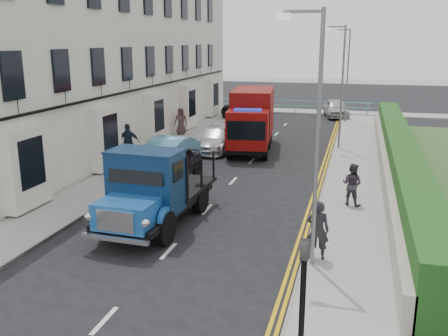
# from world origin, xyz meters

# --- Properties ---
(ground) EXTENTS (120.00, 120.00, 0.00)m
(ground) POSITION_xyz_m (0.00, 0.00, 0.00)
(ground) COLOR black
(ground) RESTS_ON ground
(pavement_west) EXTENTS (2.40, 38.00, 0.12)m
(pavement_west) POSITION_xyz_m (-5.20, 9.00, 0.06)
(pavement_west) COLOR gray
(pavement_west) RESTS_ON ground
(pavement_east) EXTENTS (2.60, 38.00, 0.12)m
(pavement_east) POSITION_xyz_m (5.30, 9.00, 0.06)
(pavement_east) COLOR gray
(pavement_east) RESTS_ON ground
(promenade) EXTENTS (30.00, 2.50, 0.12)m
(promenade) POSITION_xyz_m (0.00, 29.00, 0.06)
(promenade) COLOR gray
(promenade) RESTS_ON ground
(sea_plane) EXTENTS (120.00, 120.00, 0.00)m
(sea_plane) POSITION_xyz_m (0.00, 60.00, 0.00)
(sea_plane) COLOR slate
(sea_plane) RESTS_ON ground
(terrace_west) EXTENTS (6.31, 30.20, 14.25)m
(terrace_west) POSITION_xyz_m (-9.47, 13.00, 7.17)
(terrace_west) COLOR white
(terrace_west) RESTS_ON ground
(garden_east) EXTENTS (1.45, 28.00, 1.75)m
(garden_east) POSITION_xyz_m (7.21, 9.00, 0.90)
(garden_east) COLOR #B2AD9E
(garden_east) RESTS_ON ground
(seafront_railing) EXTENTS (13.00, 0.08, 1.11)m
(seafront_railing) POSITION_xyz_m (0.00, 28.20, 0.58)
(seafront_railing) COLOR #59B2A5
(seafront_railing) RESTS_ON ground
(lamp_near) EXTENTS (1.23, 0.18, 7.00)m
(lamp_near) POSITION_xyz_m (4.18, -2.00, 4.00)
(lamp_near) COLOR slate
(lamp_near) RESTS_ON ground
(lamp_mid) EXTENTS (1.23, 0.18, 7.00)m
(lamp_mid) POSITION_xyz_m (4.18, 14.00, 4.00)
(lamp_mid) COLOR slate
(lamp_mid) RESTS_ON ground
(lamp_far) EXTENTS (1.23, 0.18, 7.00)m
(lamp_far) POSITION_xyz_m (4.18, 24.00, 4.00)
(lamp_far) COLOR slate
(lamp_far) RESTS_ON ground
(traffic_signal) EXTENTS (0.16, 0.20, 3.10)m
(traffic_signal) POSITION_xyz_m (4.60, -7.50, 2.07)
(traffic_signal) COLOR black
(traffic_signal) RESTS_ON ground
(bedford_lorry) EXTENTS (2.53, 5.91, 2.75)m
(bedford_lorry) POSITION_xyz_m (-1.22, -0.54, 1.27)
(bedford_lorry) COLOR black
(bedford_lorry) RESTS_ON ground
(red_lorry) EXTENTS (3.02, 6.76, 3.42)m
(red_lorry) POSITION_xyz_m (-0.63, 12.86, 1.82)
(red_lorry) COLOR black
(red_lorry) RESTS_ON ground
(parked_car_front) EXTENTS (1.89, 4.60, 1.56)m
(parked_car_front) POSITION_xyz_m (-2.66, 5.00, 0.78)
(parked_car_front) COLOR black
(parked_car_front) RESTS_ON ground
(parked_car_mid) EXTENTS (2.09, 4.92, 1.58)m
(parked_car_mid) POSITION_xyz_m (-3.60, 7.00, 0.79)
(parked_car_mid) COLOR #62B0D4
(parked_car_mid) RESTS_ON ground
(parked_car_rear) EXTENTS (1.95, 4.68, 1.35)m
(parked_car_rear) POSITION_xyz_m (-2.60, 12.00, 0.68)
(parked_car_rear) COLOR silver
(parked_car_rear) RESTS_ON ground
(seafront_car_left) EXTENTS (3.80, 5.88, 1.51)m
(seafront_car_left) POSITION_xyz_m (-3.50, 25.11, 0.75)
(seafront_car_left) COLOR black
(seafront_car_left) RESTS_ON ground
(seafront_car_right) EXTENTS (2.54, 4.60, 1.48)m
(seafront_car_right) POSITION_xyz_m (3.48, 26.82, 0.74)
(seafront_car_right) COLOR #B0B0B5
(seafront_car_right) RESTS_ON ground
(pedestrian_east_near) EXTENTS (0.64, 0.43, 1.73)m
(pedestrian_east_near) POSITION_xyz_m (4.40, -1.58, 0.98)
(pedestrian_east_near) COLOR black
(pedestrian_east_near) RESTS_ON pavement_east
(pedestrian_east_far) EXTENTS (0.96, 0.87, 1.62)m
(pedestrian_east_far) POSITION_xyz_m (5.23, 3.61, 0.93)
(pedestrian_east_far) COLOR #352E38
(pedestrian_east_far) RESTS_ON pavement_east
(pedestrian_west_near) EXTENTS (1.22, 1.02, 1.95)m
(pedestrian_west_near) POSITION_xyz_m (-6.00, 7.82, 1.10)
(pedestrian_west_near) COLOR black
(pedestrian_west_near) RESTS_ON pavement_west
(pedestrian_west_far) EXTENTS (0.93, 0.67, 1.77)m
(pedestrian_west_far) POSITION_xyz_m (-6.00, 15.65, 1.00)
(pedestrian_west_far) COLOR #453131
(pedestrian_west_far) RESTS_ON pavement_west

